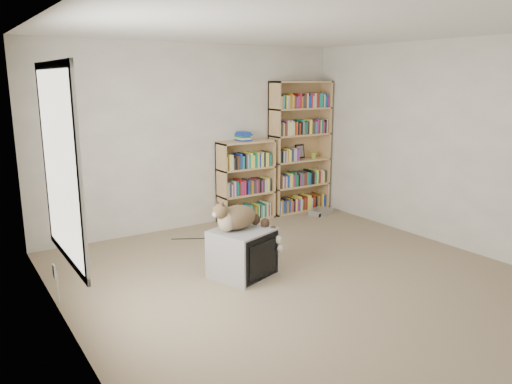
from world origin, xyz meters
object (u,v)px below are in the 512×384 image
cat (243,220)px  bookcase_short (245,184)px  crt_tv (242,253)px  dvd_player (321,212)px  bookcase_tall (299,151)px

cat → bookcase_short: bearing=47.8°
crt_tv → cat: cat is taller
crt_tv → cat: bearing=18.2°
cat → bookcase_short: (1.15, 1.81, -0.07)m
crt_tv → bookcase_short: bookcase_short is taller
cat → crt_tv: bearing=-152.6°
crt_tv → dvd_player: (2.28, 1.43, -0.21)m
cat → bookcase_short: size_ratio=0.62×
cat → bookcase_tall: size_ratio=0.36×
crt_tv → bookcase_tall: 2.90m
bookcase_tall → crt_tv: bearing=-139.6°
crt_tv → bookcase_short: bearing=38.4°
crt_tv → bookcase_short: (1.16, 1.82, 0.28)m
cat → bookcase_tall: bearing=30.6°
crt_tv → bookcase_short: 2.18m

